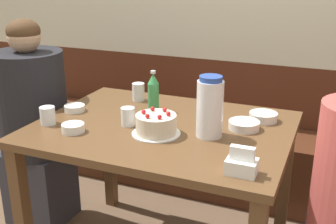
{
  "coord_description": "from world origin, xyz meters",
  "views": [
    {
      "loc": [
        0.72,
        -1.67,
        1.48
      ],
      "look_at": [
        0.01,
        0.05,
        0.82
      ],
      "focal_mm": 45.0,
      "sensor_mm": 36.0,
      "label": 1
    }
  ],
  "objects_px": {
    "bowl_soup_white": "(244,125)",
    "person_teal_shirt": "(34,126)",
    "bench_seat": "(211,158)",
    "glass_shot_small": "(48,116)",
    "bowl_rice_small": "(73,128)",
    "bowl_side_dish": "(75,108)",
    "glass_tumbler_short": "(128,117)",
    "napkin_holder": "(242,164)",
    "glass_water_tall": "(138,92)",
    "soju_bottle": "(153,91)",
    "bowl_sauce_shallow": "(263,117)",
    "water_pitcher": "(210,107)",
    "birthday_cake": "(156,125)"
  },
  "relations": [
    {
      "from": "soju_bottle",
      "to": "glass_water_tall",
      "type": "relative_size",
      "value": 2.13
    },
    {
      "from": "bowl_soup_white",
      "to": "glass_tumbler_short",
      "type": "relative_size",
      "value": 1.65
    },
    {
      "from": "bowl_soup_white",
      "to": "bench_seat",
      "type": "bearing_deg",
      "value": 116.22
    },
    {
      "from": "bench_seat",
      "to": "bowl_soup_white",
      "type": "relative_size",
      "value": 19.21
    },
    {
      "from": "glass_water_tall",
      "to": "person_teal_shirt",
      "type": "height_order",
      "value": "person_teal_shirt"
    },
    {
      "from": "bowl_sauce_shallow",
      "to": "napkin_holder",
      "type": "bearing_deg",
      "value": -87.19
    },
    {
      "from": "bench_seat",
      "to": "napkin_holder",
      "type": "xyz_separation_m",
      "value": [
        0.45,
        -1.16,
        0.58
      ]
    },
    {
      "from": "birthday_cake",
      "to": "glass_tumbler_short",
      "type": "distance_m",
      "value": 0.17
    },
    {
      "from": "bench_seat",
      "to": "napkin_holder",
      "type": "bearing_deg",
      "value": -68.86
    },
    {
      "from": "bowl_sauce_shallow",
      "to": "glass_tumbler_short",
      "type": "xyz_separation_m",
      "value": [
        -0.57,
        -0.3,
        0.02
      ]
    },
    {
      "from": "bowl_sauce_shallow",
      "to": "glass_tumbler_short",
      "type": "distance_m",
      "value": 0.64
    },
    {
      "from": "birthday_cake",
      "to": "bowl_soup_white",
      "type": "relative_size",
      "value": 1.53
    },
    {
      "from": "bench_seat",
      "to": "bowl_rice_small",
      "type": "distance_m",
      "value": 1.24
    },
    {
      "from": "napkin_holder",
      "to": "glass_water_tall",
      "type": "xyz_separation_m",
      "value": [
        -0.72,
        0.63,
        0.01
      ]
    },
    {
      "from": "bench_seat",
      "to": "napkin_holder",
      "type": "distance_m",
      "value": 1.37
    },
    {
      "from": "birthday_cake",
      "to": "glass_shot_small",
      "type": "relative_size",
      "value": 2.58
    },
    {
      "from": "napkin_holder",
      "to": "bowl_rice_small",
      "type": "bearing_deg",
      "value": 172.64
    },
    {
      "from": "bowl_side_dish",
      "to": "glass_shot_small",
      "type": "xyz_separation_m",
      "value": [
        -0.01,
        -0.2,
        0.03
      ]
    },
    {
      "from": "soju_bottle",
      "to": "bowl_soup_white",
      "type": "height_order",
      "value": "soju_bottle"
    },
    {
      "from": "bowl_soup_white",
      "to": "person_teal_shirt",
      "type": "height_order",
      "value": "person_teal_shirt"
    },
    {
      "from": "glass_tumbler_short",
      "to": "bench_seat",
      "type": "bearing_deg",
      "value": 80.55
    },
    {
      "from": "bowl_sauce_shallow",
      "to": "person_teal_shirt",
      "type": "relative_size",
      "value": 0.11
    },
    {
      "from": "bench_seat",
      "to": "bowl_side_dish",
      "type": "bearing_deg",
      "value": -120.94
    },
    {
      "from": "birthday_cake",
      "to": "napkin_holder",
      "type": "relative_size",
      "value": 1.96
    },
    {
      "from": "bowl_rice_small",
      "to": "bowl_side_dish",
      "type": "xyz_separation_m",
      "value": [
        -0.16,
        0.24,
        -0.0
      ]
    },
    {
      "from": "water_pitcher",
      "to": "soju_bottle",
      "type": "relative_size",
      "value": 1.31
    },
    {
      "from": "water_pitcher",
      "to": "glass_water_tall",
      "type": "distance_m",
      "value": 0.61
    },
    {
      "from": "bowl_rice_small",
      "to": "glass_shot_small",
      "type": "relative_size",
      "value": 1.21
    },
    {
      "from": "bowl_side_dish",
      "to": "birthday_cake",
      "type": "bearing_deg",
      "value": -13.15
    },
    {
      "from": "glass_shot_small",
      "to": "person_teal_shirt",
      "type": "distance_m",
      "value": 0.49
    },
    {
      "from": "soju_bottle",
      "to": "glass_shot_small",
      "type": "relative_size",
      "value": 2.45
    },
    {
      "from": "napkin_holder",
      "to": "bowl_sauce_shallow",
      "type": "distance_m",
      "value": 0.57
    },
    {
      "from": "bowl_side_dish",
      "to": "bowl_sauce_shallow",
      "type": "bearing_deg",
      "value": 14.09
    },
    {
      "from": "birthday_cake",
      "to": "soju_bottle",
      "type": "xyz_separation_m",
      "value": [
        -0.15,
        0.3,
        0.05
      ]
    },
    {
      "from": "glass_water_tall",
      "to": "soju_bottle",
      "type": "bearing_deg",
      "value": -37.85
    },
    {
      "from": "napkin_holder",
      "to": "bowl_side_dish",
      "type": "distance_m",
      "value": 1.0
    },
    {
      "from": "water_pitcher",
      "to": "napkin_holder",
      "type": "height_order",
      "value": "water_pitcher"
    },
    {
      "from": "bowl_soup_white",
      "to": "person_teal_shirt",
      "type": "xyz_separation_m",
      "value": [
        -1.2,
        -0.0,
        -0.19
      ]
    },
    {
      "from": "glass_water_tall",
      "to": "bench_seat",
      "type": "bearing_deg",
      "value": 62.95
    },
    {
      "from": "bowl_rice_small",
      "to": "person_teal_shirt",
      "type": "xyz_separation_m",
      "value": [
        -0.51,
        0.33,
        -0.19
      ]
    },
    {
      "from": "napkin_holder",
      "to": "person_teal_shirt",
      "type": "relative_size",
      "value": 0.09
    },
    {
      "from": "bench_seat",
      "to": "glass_shot_small",
      "type": "height_order",
      "value": "glass_shot_small"
    },
    {
      "from": "bench_seat",
      "to": "bowl_soup_white",
      "type": "distance_m",
      "value": 0.99
    },
    {
      "from": "soju_bottle",
      "to": "bowl_rice_small",
      "type": "xyz_separation_m",
      "value": [
        -0.2,
        -0.42,
        -0.08
      ]
    },
    {
      "from": "soju_bottle",
      "to": "bowl_sauce_shallow",
      "type": "relative_size",
      "value": 1.54
    },
    {
      "from": "bowl_side_dish",
      "to": "glass_tumbler_short",
      "type": "bearing_deg",
      "value": -11.65
    },
    {
      "from": "water_pitcher",
      "to": "glass_shot_small",
      "type": "relative_size",
      "value": 3.21
    },
    {
      "from": "bowl_side_dish",
      "to": "bowl_rice_small",
      "type": "bearing_deg",
      "value": -56.94
    },
    {
      "from": "bowl_side_dish",
      "to": "bowl_sauce_shallow",
      "type": "relative_size",
      "value": 0.78
    },
    {
      "from": "soju_bottle",
      "to": "bowl_sauce_shallow",
      "type": "height_order",
      "value": "soju_bottle"
    }
  ]
}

